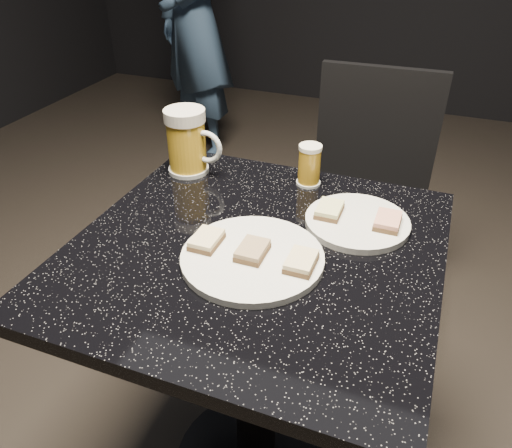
% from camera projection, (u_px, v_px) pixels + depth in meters
% --- Properties ---
extents(plate_large, '(0.27, 0.27, 0.01)m').
position_uv_depth(plate_large, '(252.00, 258.00, 0.93)').
color(plate_large, white).
rests_on(plate_large, table).
extents(plate_small, '(0.21, 0.21, 0.01)m').
position_uv_depth(plate_small, '(357.00, 222.00, 1.03)').
color(plate_small, silver).
rests_on(plate_small, table).
extents(patron, '(0.68, 0.63, 1.56)m').
position_uv_depth(patron, '(194.00, 20.00, 2.64)').
color(patron, '#213750').
rests_on(patron, floor).
extents(table, '(0.70, 0.70, 0.75)m').
position_uv_depth(table, '(256.00, 334.00, 1.10)').
color(table, black).
rests_on(table, floor).
extents(beer_mug, '(0.15, 0.10, 0.16)m').
position_uv_depth(beer_mug, '(188.00, 141.00, 1.19)').
color(beer_mug, silver).
rests_on(beer_mug, table).
extents(beer_tumbler, '(0.06, 0.06, 0.10)m').
position_uv_depth(beer_tumbler, '(309.00, 165.00, 1.16)').
color(beer_tumbler, silver).
rests_on(beer_tumbler, table).
extents(chair, '(0.42, 0.42, 0.87)m').
position_uv_depth(chair, '(366.00, 187.00, 1.68)').
color(chair, black).
rests_on(chair, floor).
extents(canapes_on_plate_large, '(0.24, 0.07, 0.02)m').
position_uv_depth(canapes_on_plate_large, '(252.00, 250.00, 0.92)').
color(canapes_on_plate_large, '#4C3521').
rests_on(canapes_on_plate_large, plate_large).
extents(canapes_on_plate_small, '(0.17, 0.07, 0.02)m').
position_uv_depth(canapes_on_plate_small, '(358.00, 215.00, 1.02)').
color(canapes_on_plate_small, '#4C3521').
rests_on(canapes_on_plate_small, plate_small).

